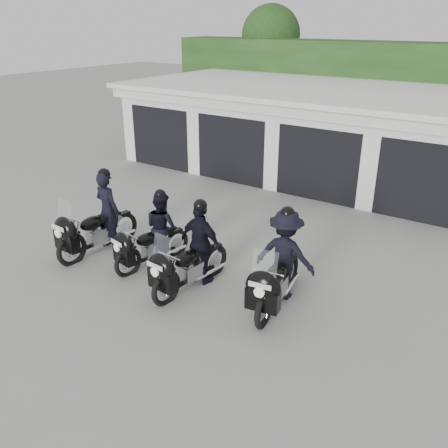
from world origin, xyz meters
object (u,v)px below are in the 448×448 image
Objects in this scene: police_bike_b at (156,233)px; police_bike_d at (282,262)px; police_bike_a at (97,220)px; police_bike_c at (195,250)px.

police_bike_b is 0.89× the size of police_bike_d.
police_bike_a is 4.60m from police_bike_d.
police_bike_c is (2.86, 0.02, 0.00)m from police_bike_a.
police_bike_a reaches higher than police_bike_d.
police_bike_d is at bearing 14.16° from police_bike_b.
police_bike_a is 1.06× the size of police_bike_c.
police_bike_a is 1.03× the size of police_bike_d.
police_bike_c is at bearing 3.81° from police_bike_a.
police_bike_d is (1.72, 0.48, 0.03)m from police_bike_c.
police_bike_c is at bearing -172.94° from police_bike_d.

